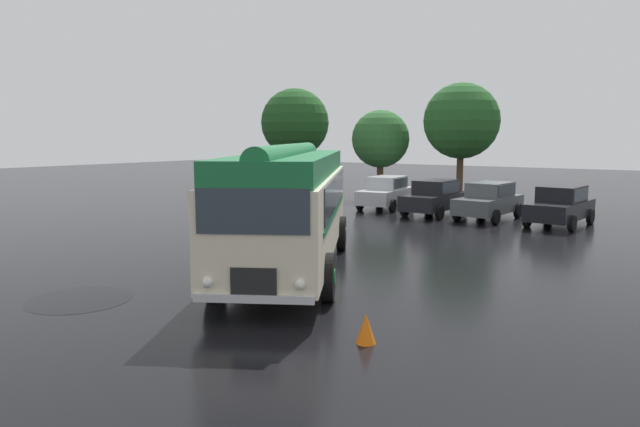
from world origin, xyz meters
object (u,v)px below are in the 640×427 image
object	(u,v)px
vintage_bus	(290,202)
car_mid_left	(435,197)
car_far_right	(560,205)
traffic_cone	(366,328)
car_mid_right	(489,200)
car_near_left	(386,192)

from	to	relation	value
vintage_bus	car_mid_left	size ratio (longest dim) A/B	2.35
vintage_bus	car_far_right	bearing A→B (deg)	70.36
vintage_bus	car_mid_left	bearing A→B (deg)	95.03
traffic_cone	car_far_right	bearing A→B (deg)	90.48
traffic_cone	car_mid_right	bearing A→B (deg)	100.82
car_mid_left	car_near_left	bearing A→B (deg)	162.99
vintage_bus	car_far_right	xyz separation A→B (m)	(4.54, 12.72, -1.05)
vintage_bus	traffic_cone	bearing A→B (deg)	-39.91
car_near_left	car_mid_right	distance (m)	5.76
car_far_right	vintage_bus	bearing A→B (deg)	-109.64
car_mid_left	car_mid_right	size ratio (longest dim) A/B	0.98
car_near_left	car_mid_right	size ratio (longest dim) A/B	1.01
car_near_left	car_mid_left	bearing A→B (deg)	-17.01
vintage_bus	traffic_cone	distance (m)	6.31
vintage_bus	car_far_right	size ratio (longest dim) A/B	2.30
car_far_right	traffic_cone	world-z (taller)	car_far_right
car_far_right	car_mid_right	bearing A→B (deg)	176.49
vintage_bus	traffic_cone	world-z (taller)	vintage_bus
car_near_left	traffic_cone	xyz separation A→B (m)	(8.90, -17.75, -0.57)
car_near_left	vintage_bus	bearing A→B (deg)	-73.02
car_near_left	traffic_cone	size ratio (longest dim) A/B	7.92
car_near_left	car_mid_left	xyz separation A→B (m)	(3.09, -0.95, 0.00)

